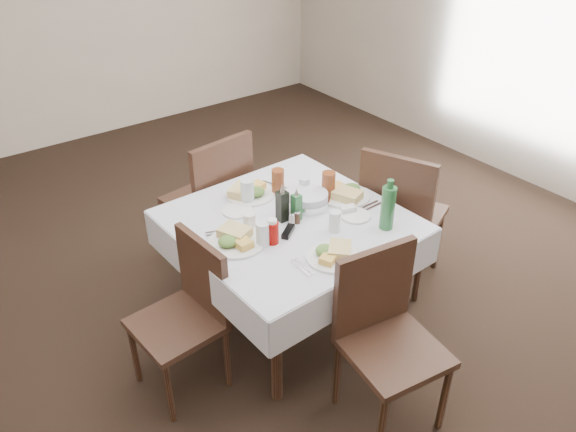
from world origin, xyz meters
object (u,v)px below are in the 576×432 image
object	(u,v)px
dining_table	(289,232)
ketchup_bottle	(272,232)
coffee_mug	(250,221)
oil_cruet_green	(296,206)
chair_east	(399,211)
bread_basket	(309,199)
chair_north	(214,195)
oil_cruet_dark	(282,205)
water_w	(263,234)
water_e	(305,187)
chair_south	(384,327)
green_bottle	(388,207)
chair_west	(189,307)
water_n	(247,191)
water_s	(335,221)

from	to	relation	value
dining_table	ketchup_bottle	distance (m)	0.29
coffee_mug	oil_cruet_green	bearing A→B (deg)	-20.70
chair_east	bread_basket	distance (m)	0.68
chair_north	oil_cruet_dark	bearing A→B (deg)	-89.15
ketchup_bottle	water_w	bearing A→B (deg)	163.79
oil_cruet_dark	ketchup_bottle	bearing A→B (deg)	-139.59
dining_table	ketchup_bottle	world-z (taller)	ketchup_bottle
water_e	water_w	xyz separation A→B (m)	(-0.50, -0.28, 0.01)
chair_south	oil_cruet_dark	distance (m)	0.87
oil_cruet_dark	green_bottle	bearing A→B (deg)	-44.24
chair_west	water_w	bearing A→B (deg)	-9.41
chair_north	water_n	bearing A→B (deg)	-94.25
chair_south	oil_cruet_dark	bearing A→B (deg)	91.79
chair_north	ketchup_bottle	distance (m)	0.96
chair_north	coffee_mug	bearing A→B (deg)	-103.65
water_e	chair_west	bearing A→B (deg)	-167.47
bread_basket	coffee_mug	xyz separation A→B (m)	(-0.41, 0.02, -0.00)
chair_east	water_s	world-z (taller)	chair_east
water_e	water_w	world-z (taller)	water_w
water_e	bread_basket	bearing A→B (deg)	-116.05
water_e	oil_cruet_green	xyz separation A→B (m)	(-0.20, -0.18, 0.03)
water_n	coffee_mug	world-z (taller)	water_n
water_n	chair_south	bearing A→B (deg)	-86.20
water_s	oil_cruet_dark	bearing A→B (deg)	122.89
water_s	oil_cruet_green	world-z (taller)	oil_cruet_green
oil_cruet_dark	coffee_mug	bearing A→B (deg)	162.94
water_n	oil_cruet_green	world-z (taller)	oil_cruet_green
oil_cruet_green	water_w	bearing A→B (deg)	-162.42
chair_west	green_bottle	world-z (taller)	green_bottle
dining_table	chair_east	distance (m)	0.82
chair_east	water_s	distance (m)	0.73
water_s	oil_cruet_dark	world-z (taller)	oil_cruet_dark
ketchup_bottle	coffee_mug	world-z (taller)	ketchup_bottle
water_w	oil_cruet_green	bearing A→B (deg)	17.58
green_bottle	water_s	bearing A→B (deg)	149.37
chair_south	water_w	bearing A→B (deg)	110.29
ketchup_bottle	chair_south	bearing A→B (deg)	-73.30
water_s	chair_east	bearing A→B (deg)	10.65
chair_south	coffee_mug	xyz separation A→B (m)	(-0.21, 0.87, 0.26)
chair_west	oil_cruet_dark	bearing A→B (deg)	5.34
water_e	oil_cruet_green	size ratio (longest dim) A/B	0.60
water_n	chair_north	bearing A→B (deg)	85.75
coffee_mug	green_bottle	distance (m)	0.76
water_e	bread_basket	size ratio (longest dim) A/B	0.48
water_n	oil_cruet_dark	xyz separation A→B (m)	(0.05, -0.28, 0.03)
water_w	coffee_mug	xyz separation A→B (m)	(0.04, 0.19, -0.03)
chair_south	water_w	size ratio (longest dim) A/B	7.05
oil_cruet_green	green_bottle	bearing A→B (deg)	-46.54
water_e	coffee_mug	size ratio (longest dim) A/B	0.99
coffee_mug	chair_south	bearing A→B (deg)	-76.41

